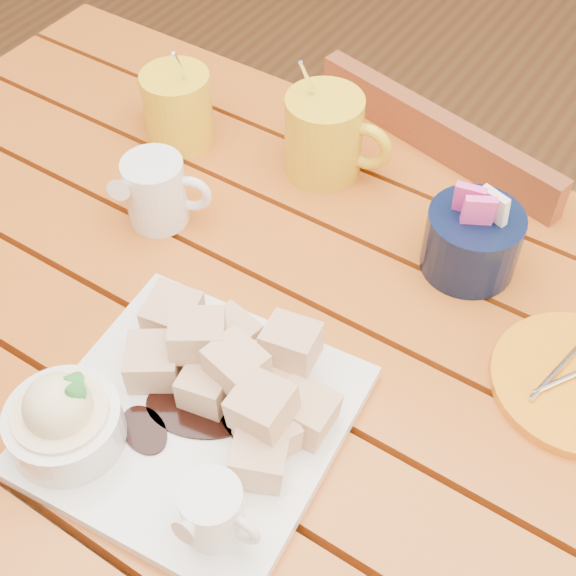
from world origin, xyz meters
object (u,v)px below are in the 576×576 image
Objects in this scene: table at (248,374)px; chair_far at (446,264)px; dessert_plate at (174,411)px; coffee_mug_left at (176,106)px; coffee_mug_right at (326,135)px.

table is 1.48× the size of chair_far.
coffee_mug_left is (-0.28, 0.36, 0.02)m from dessert_plate.
coffee_mug_left is at bearing 140.54° from table.
coffee_mug_left is at bearing 127.97° from dessert_plate.
dessert_plate is at bearing 98.93° from chair_far.
table is 0.31m from coffee_mug_right.
dessert_plate is 0.42m from coffee_mug_right.
chair_far is (0.07, 0.47, -0.19)m from table.
coffee_mug_left is 0.54m from chair_far.
chair_far is (0.04, 0.62, -0.33)m from dessert_plate.
coffee_mug_left is at bearing -175.66° from coffee_mug_right.
coffee_mug_left reaches higher than dessert_plate.
coffee_mug_left is (-0.25, 0.21, 0.16)m from table.
chair_far is at bearing 86.31° from dessert_plate.
table is 0.21m from dessert_plate.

